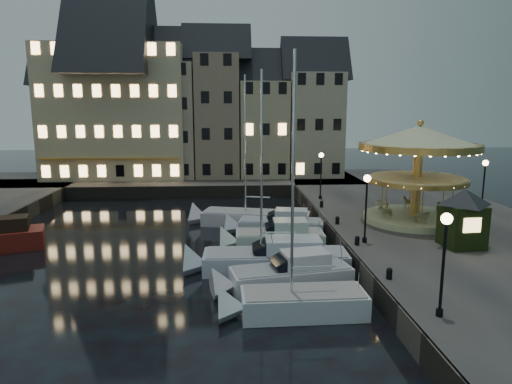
{
  "coord_description": "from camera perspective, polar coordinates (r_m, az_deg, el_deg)",
  "views": [
    {
      "loc": [
        -1.05,
        -25.31,
        9.4
      ],
      "look_at": [
        1.0,
        8.0,
        3.2
      ],
      "focal_mm": 32.0,
      "sensor_mm": 36.0,
      "label": 1
    }
  ],
  "objects": [
    {
      "name": "motorboat_a",
      "position": [
        21.55,
        4.4,
        -13.8
      ],
      "size": [
        6.76,
        2.32,
        11.25
      ],
      "color": "silver",
      "rests_on": "ground"
    },
    {
      "name": "ground",
      "position": [
        27.02,
        -1.09,
        -9.84
      ],
      "size": [
        160.0,
        160.0,
        0.0
      ],
      "primitive_type": "plane",
      "color": "black",
      "rests_on": "ground"
    },
    {
      "name": "bollard_a",
      "position": [
        23.06,
        16.33,
        -9.68
      ],
      "size": [
        0.3,
        0.3,
        0.57
      ],
      "color": "black",
      "rests_on": "quay_east"
    },
    {
      "name": "streetlamp_b",
      "position": [
        28.09,
        13.63,
        -0.82
      ],
      "size": [
        0.44,
        0.44,
        4.17
      ],
      "color": "black",
      "rests_on": "quay_east"
    },
    {
      "name": "quay_east",
      "position": [
        35.82,
        21.51,
        -4.36
      ],
      "size": [
        16.0,
        56.0,
        1.3
      ],
      "primitive_type": "cube",
      "color": "#474442",
      "rests_on": "ground"
    },
    {
      "name": "quaywall_e",
      "position": [
        33.26,
        8.88,
        -4.86
      ],
      "size": [
        0.15,
        44.0,
        1.3
      ],
      "primitive_type": "cube",
      "color": "#47423A",
      "rests_on": "ground"
    },
    {
      "name": "motorboat_e",
      "position": [
        34.33,
        2.46,
        -4.27
      ],
      "size": [
        7.34,
        3.26,
        2.15
      ],
      "color": "#B6BCCA",
      "rests_on": "ground"
    },
    {
      "name": "streetlamp_d",
      "position": [
        39.0,
        26.62,
        1.47
      ],
      "size": [
        0.44,
        0.44,
        4.17
      ],
      "color": "black",
      "rests_on": "quay_east"
    },
    {
      "name": "ticket_kiosk",
      "position": [
        29.21,
        24.53,
        -1.82
      ],
      "size": [
        3.36,
        3.36,
        3.94
      ],
      "color": "black",
      "rests_on": "quay_east"
    },
    {
      "name": "quaywall_n",
      "position": [
        48.36,
        -9.34,
        -0.04
      ],
      "size": [
        48.0,
        0.15,
        1.3
      ],
      "primitive_type": "cube",
      "color": "#47423A",
      "rests_on": "ground"
    },
    {
      "name": "townhouse_ne",
      "position": [
        55.49,
        0.88,
        8.85
      ],
      "size": [
        6.16,
        8.0,
        12.8
      ],
      "color": "tan",
      "rests_on": "quay_north"
    },
    {
      "name": "streetlamp_c",
      "position": [
        41.01,
        8.12,
        2.88
      ],
      "size": [
        0.44,
        0.44,
        4.17
      ],
      "color": "black",
      "rests_on": "quay_east"
    },
    {
      "name": "carousel",
      "position": [
        34.19,
        19.65,
        4.36
      ],
      "size": [
        8.31,
        8.31,
        7.27
      ],
      "color": "#C3C48F",
      "rests_on": "quay_east"
    },
    {
      "name": "motorboat_b",
      "position": [
        24.36,
        3.46,
        -10.57
      ],
      "size": [
        7.45,
        3.35,
        2.15
      ],
      "color": "silver",
      "rests_on": "ground"
    },
    {
      "name": "townhouse_nb",
      "position": [
        56.82,
        -16.96,
        8.94
      ],
      "size": [
        6.16,
        8.0,
        13.8
      ],
      "color": "tan",
      "rests_on": "quay_north"
    },
    {
      "name": "townhouse_nf",
      "position": [
        56.27,
        7.12,
        9.3
      ],
      "size": [
        6.82,
        8.0,
        13.8
      ],
      "color": "#B6AA8E",
      "rests_on": "quay_north"
    },
    {
      "name": "quay_north",
      "position": [
        54.47,
        -10.81,
        1.09
      ],
      "size": [
        44.0,
        12.0,
        1.3
      ],
      "primitive_type": "cube",
      "color": "#474442",
      "rests_on": "ground"
    },
    {
      "name": "bollard_d",
      "position": [
        37.92,
        8.2,
        -1.45
      ],
      "size": [
        0.3,
        0.3,
        0.57
      ],
      "color": "black",
      "rests_on": "quay_east"
    },
    {
      "name": "bollard_c",
      "position": [
        32.69,
        10.14,
        -3.44
      ],
      "size": [
        0.3,
        0.3,
        0.57
      ],
      "color": "black",
      "rests_on": "quay_east"
    },
    {
      "name": "townhouse_na",
      "position": [
        58.32,
        -22.2,
        8.16
      ],
      "size": [
        5.5,
        8.0,
        12.8
      ],
      "color": "gray",
      "rests_on": "quay_north"
    },
    {
      "name": "motorboat_d",
      "position": [
        31.07,
        2.19,
        -5.86
      ],
      "size": [
        6.98,
        2.41,
        2.15
      ],
      "color": "silver",
      "rests_on": "ground"
    },
    {
      "name": "hotel_corner",
      "position": [
        56.8,
        -16.99,
        10.46
      ],
      "size": [
        17.6,
        9.0,
        16.8
      ],
      "color": "beige",
      "rests_on": "quay_north"
    },
    {
      "name": "bollard_b",
      "position": [
        28.03,
        12.54,
        -5.89
      ],
      "size": [
        0.3,
        0.3,
        0.57
      ],
      "color": "black",
      "rests_on": "quay_east"
    },
    {
      "name": "townhouse_nd",
      "position": [
        55.32,
        -4.85,
        10.36
      ],
      "size": [
        5.5,
        8.0,
        15.8
      ],
      "color": "gray",
      "rests_on": "quay_north"
    },
    {
      "name": "streetlamp_a",
      "position": [
        19.05,
        22.48,
        -6.71
      ],
      "size": [
        0.44,
        0.44,
        4.17
      ],
      "color": "black",
      "rests_on": "quay_east"
    },
    {
      "name": "motorboat_f",
      "position": [
        36.98,
        -0.91,
        -3.36
      ],
      "size": [
        9.65,
        4.68,
        12.83
      ],
      "color": "silver",
      "rests_on": "ground"
    },
    {
      "name": "motorboat_c",
      "position": [
        26.84,
        1.62,
        -8.44
      ],
      "size": [
        9.47,
        2.75,
        12.59
      ],
      "color": "silver",
      "rests_on": "ground"
    },
    {
      "name": "townhouse_nc",
      "position": [
        55.75,
        -10.84,
        9.7
      ],
      "size": [
        6.82,
        8.0,
        14.8
      ],
      "color": "tan",
      "rests_on": "quay_north"
    }
  ]
}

